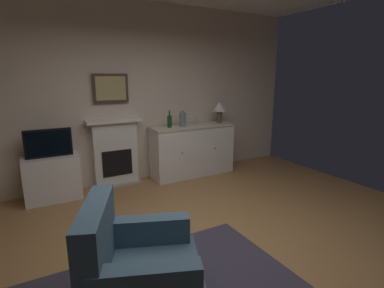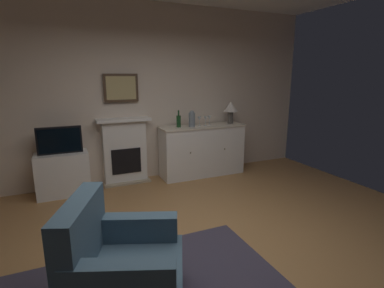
# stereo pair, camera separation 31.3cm
# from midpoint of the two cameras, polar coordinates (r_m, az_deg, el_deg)

# --- Properties ---
(ground_plane) EXTENTS (6.36, 5.15, 0.10)m
(ground_plane) POSITION_cam_midpoint_polar(r_m,az_deg,el_deg) (3.26, 6.25, -20.94)
(ground_plane) COLOR #9E7042
(ground_plane) RESTS_ON ground
(wall_rear) EXTENTS (6.36, 0.06, 2.94)m
(wall_rear) POSITION_cam_midpoint_polar(r_m,az_deg,el_deg) (5.07, -7.95, 9.60)
(wall_rear) COLOR beige
(wall_rear) RESTS_ON ground_plane
(fireplace_unit) EXTENTS (0.87, 0.30, 1.10)m
(fireplace_unit) POSITION_cam_midpoint_polar(r_m,az_deg,el_deg) (5.00, -11.17, -1.30)
(fireplace_unit) COLOR white
(fireplace_unit) RESTS_ON ground_plane
(framed_picture) EXTENTS (0.55, 0.04, 0.45)m
(framed_picture) POSITION_cam_midpoint_polar(r_m,az_deg,el_deg) (4.90, -11.83, 10.60)
(framed_picture) COLOR #473323
(sideboard_cabinet) EXTENTS (1.53, 0.49, 0.91)m
(sideboard_cabinet) POSITION_cam_midpoint_polar(r_m,az_deg,el_deg) (5.31, 3.67, -1.24)
(sideboard_cabinet) COLOR white
(sideboard_cabinet) RESTS_ON ground_plane
(table_lamp) EXTENTS (0.26, 0.26, 0.40)m
(table_lamp) POSITION_cam_midpoint_polar(r_m,az_deg,el_deg) (5.46, 9.16, 6.87)
(table_lamp) COLOR #4C4742
(table_lamp) RESTS_ON sideboard_cabinet
(wine_bottle) EXTENTS (0.08, 0.08, 0.29)m
(wine_bottle) POSITION_cam_midpoint_polar(r_m,az_deg,el_deg) (5.01, -0.83, 4.49)
(wine_bottle) COLOR #193F1E
(wine_bottle) RESTS_ON sideboard_cabinet
(wine_glass_left) EXTENTS (0.07, 0.07, 0.16)m
(wine_glass_left) POSITION_cam_midpoint_polar(r_m,az_deg,el_deg) (5.13, 3.22, 4.84)
(wine_glass_left) COLOR silver
(wine_glass_left) RESTS_ON sideboard_cabinet
(wine_glass_center) EXTENTS (0.07, 0.07, 0.16)m
(wine_glass_center) POSITION_cam_midpoint_polar(r_m,az_deg,el_deg) (5.16, 4.41, 4.87)
(wine_glass_center) COLOR silver
(wine_glass_center) RESTS_ON sideboard_cabinet
(wine_glass_right) EXTENTS (0.07, 0.07, 0.16)m
(wine_glass_right) POSITION_cam_midpoint_polar(r_m,az_deg,el_deg) (5.27, 5.13, 5.03)
(wine_glass_right) COLOR silver
(wine_glass_right) RESTS_ON sideboard_cabinet
(vase_decorative) EXTENTS (0.11, 0.11, 0.28)m
(vase_decorative) POSITION_cam_midpoint_polar(r_m,az_deg,el_deg) (5.05, 1.75, 4.92)
(vase_decorative) COLOR slate
(vase_decorative) RESTS_ON sideboard_cabinet
(tv_cabinet) EXTENTS (0.75, 0.42, 0.65)m
(tv_cabinet) POSITION_cam_midpoint_polar(r_m,az_deg,el_deg) (4.80, -22.06, -5.42)
(tv_cabinet) COLOR white
(tv_cabinet) RESTS_ON ground_plane
(tv_set) EXTENTS (0.62, 0.07, 0.40)m
(tv_set) POSITION_cam_midpoint_polar(r_m,az_deg,el_deg) (4.65, -22.61, 0.65)
(tv_set) COLOR black
(tv_set) RESTS_ON tv_cabinet
(armchair) EXTENTS (1.03, 1.00, 0.92)m
(armchair) POSITION_cam_midpoint_polar(r_m,az_deg,el_deg) (2.39, -9.97, -22.66)
(armchair) COLOR #3F596B
(armchair) RESTS_ON ground_plane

